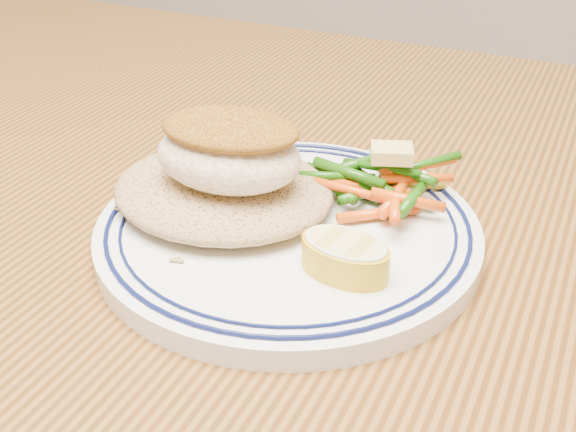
# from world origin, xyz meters

# --- Properties ---
(dining_table) EXTENTS (1.50, 0.90, 0.75)m
(dining_table) POSITION_xyz_m (0.00, 0.00, 0.65)
(dining_table) COLOR #532F10
(dining_table) RESTS_ON ground
(plate) EXTENTS (0.25, 0.25, 0.02)m
(plate) POSITION_xyz_m (0.03, -0.01, 0.76)
(plate) COLOR white
(plate) RESTS_ON dining_table
(rice_pilaf) EXTENTS (0.15, 0.14, 0.03)m
(rice_pilaf) POSITION_xyz_m (-0.02, -0.01, 0.78)
(rice_pilaf) COLOR #9F7E4F
(rice_pilaf) RESTS_ON plate
(fish_fillet) EXTENTS (0.10, 0.08, 0.05)m
(fish_fillet) POSITION_xyz_m (-0.01, -0.02, 0.81)
(fish_fillet) COLOR #F7E7CC
(fish_fillet) RESTS_ON rice_pilaf
(vegetable_pile) EXTENTS (0.11, 0.10, 0.03)m
(vegetable_pile) POSITION_xyz_m (0.08, 0.04, 0.78)
(vegetable_pile) COLOR #1B510A
(vegetable_pile) RESTS_ON plate
(butter_pat) EXTENTS (0.03, 0.03, 0.01)m
(butter_pat) POSITION_xyz_m (0.08, 0.05, 0.80)
(butter_pat) COLOR #E1C76E
(butter_pat) RESTS_ON vegetable_pile
(lemon_wedge) EXTENTS (0.06, 0.06, 0.02)m
(lemon_wedge) POSITION_xyz_m (0.09, -0.05, 0.78)
(lemon_wedge) COLOR gold
(lemon_wedge) RESTS_ON plate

